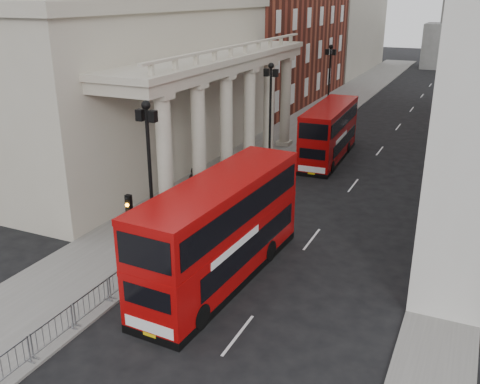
{
  "coord_description": "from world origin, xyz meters",
  "views": [
    {
      "loc": [
        13.76,
        -16.74,
        13.12
      ],
      "look_at": [
        1.89,
        9.16,
        2.52
      ],
      "focal_mm": 40.0,
      "sensor_mm": 36.0,
      "label": 1
    }
  ],
  "objects_px": {
    "lamp_post_south": "(150,172)",
    "traffic_light": "(130,221)",
    "pedestrian_a": "(196,188)",
    "pedestrian_b": "(194,181)",
    "pedestrian_c": "(251,148)",
    "bus_near": "(221,228)",
    "lamp_post_north": "(329,81)",
    "bus_far": "(329,131)",
    "lamp_post_mid": "(270,111)"
  },
  "relations": [
    {
      "from": "bus_near",
      "to": "pedestrian_c",
      "type": "distance_m",
      "value": 20.32
    },
    {
      "from": "pedestrian_a",
      "to": "pedestrian_c",
      "type": "height_order",
      "value": "pedestrian_a"
    },
    {
      "from": "lamp_post_south",
      "to": "pedestrian_a",
      "type": "bearing_deg",
      "value": 104.42
    },
    {
      "from": "lamp_post_south",
      "to": "pedestrian_a",
      "type": "relative_size",
      "value": 4.71
    },
    {
      "from": "traffic_light",
      "to": "bus_far",
      "type": "xyz_separation_m",
      "value": [
        2.97,
        23.69,
        -0.73
      ]
    },
    {
      "from": "lamp_post_south",
      "to": "pedestrian_c",
      "type": "relative_size",
      "value": 4.97
    },
    {
      "from": "lamp_post_mid",
      "to": "bus_near",
      "type": "relative_size",
      "value": 0.7
    },
    {
      "from": "bus_far",
      "to": "pedestrian_c",
      "type": "xyz_separation_m",
      "value": [
        -5.9,
        -2.65,
        -1.42
      ]
    },
    {
      "from": "bus_near",
      "to": "pedestrian_b",
      "type": "xyz_separation_m",
      "value": [
        -6.85,
        9.43,
        -1.59
      ]
    },
    {
      "from": "lamp_post_south",
      "to": "lamp_post_north",
      "type": "relative_size",
      "value": 1.0
    },
    {
      "from": "pedestrian_a",
      "to": "pedestrian_b",
      "type": "distance_m",
      "value": 1.38
    },
    {
      "from": "lamp_post_mid",
      "to": "pedestrian_b",
      "type": "bearing_deg",
      "value": -113.95
    },
    {
      "from": "pedestrian_c",
      "to": "lamp_post_south",
      "type": "bearing_deg",
      "value": -47.66
    },
    {
      "from": "lamp_post_mid",
      "to": "bus_near",
      "type": "distance_m",
      "value": 16.68
    },
    {
      "from": "lamp_post_mid",
      "to": "pedestrian_a",
      "type": "xyz_separation_m",
      "value": [
        -2.12,
        -7.75,
        -3.91
      ]
    },
    {
      "from": "lamp_post_mid",
      "to": "lamp_post_north",
      "type": "distance_m",
      "value": 16.0
    },
    {
      "from": "lamp_post_north",
      "to": "pedestrian_c",
      "type": "distance_m",
      "value": 13.85
    },
    {
      "from": "bus_far",
      "to": "pedestrian_b",
      "type": "distance_m",
      "value": 13.77
    },
    {
      "from": "traffic_light",
      "to": "bus_far",
      "type": "relative_size",
      "value": 0.4
    },
    {
      "from": "lamp_post_north",
      "to": "bus_near",
      "type": "distance_m",
      "value": 32.38
    },
    {
      "from": "lamp_post_mid",
      "to": "pedestrian_a",
      "type": "relative_size",
      "value": 4.71
    },
    {
      "from": "lamp_post_north",
      "to": "traffic_light",
      "type": "distance_m",
      "value": 34.07
    },
    {
      "from": "lamp_post_mid",
      "to": "pedestrian_c",
      "type": "bearing_deg",
      "value": 133.07
    },
    {
      "from": "lamp_post_south",
      "to": "traffic_light",
      "type": "bearing_deg",
      "value": -87.16
    },
    {
      "from": "pedestrian_a",
      "to": "pedestrian_c",
      "type": "xyz_separation_m",
      "value": [
        -0.71,
        10.78,
        -0.05
      ]
    },
    {
      "from": "lamp_post_north",
      "to": "traffic_light",
      "type": "xyz_separation_m",
      "value": [
        0.1,
        -34.02,
        -1.8
      ]
    },
    {
      "from": "bus_near",
      "to": "pedestrian_a",
      "type": "xyz_separation_m",
      "value": [
        -6.02,
        8.32,
        -1.65
      ]
    },
    {
      "from": "pedestrian_a",
      "to": "pedestrian_c",
      "type": "bearing_deg",
      "value": 104.76
    },
    {
      "from": "pedestrian_a",
      "to": "pedestrian_b",
      "type": "xyz_separation_m",
      "value": [
        -0.83,
        1.11,
        0.06
      ]
    },
    {
      "from": "traffic_light",
      "to": "pedestrian_c",
      "type": "distance_m",
      "value": 21.36
    },
    {
      "from": "lamp_post_south",
      "to": "traffic_light",
      "type": "height_order",
      "value": "lamp_post_south"
    },
    {
      "from": "lamp_post_mid",
      "to": "lamp_post_north",
      "type": "relative_size",
      "value": 1.0
    },
    {
      "from": "lamp_post_mid",
      "to": "pedestrian_c",
      "type": "relative_size",
      "value": 4.97
    },
    {
      "from": "bus_far",
      "to": "pedestrian_a",
      "type": "height_order",
      "value": "bus_far"
    },
    {
      "from": "bus_near",
      "to": "bus_far",
      "type": "xyz_separation_m",
      "value": [
        -0.83,
        21.74,
        -0.28
      ]
    },
    {
      "from": "lamp_post_mid",
      "to": "pedestrian_b",
      "type": "height_order",
      "value": "lamp_post_mid"
    },
    {
      "from": "bus_near",
      "to": "pedestrian_c",
      "type": "xyz_separation_m",
      "value": [
        -6.73,
        19.09,
        -1.7
      ]
    },
    {
      "from": "lamp_post_mid",
      "to": "pedestrian_c",
      "type": "distance_m",
      "value": 5.73
    },
    {
      "from": "bus_near",
      "to": "bus_far",
      "type": "relative_size",
      "value": 1.12
    },
    {
      "from": "lamp_post_mid",
      "to": "bus_far",
      "type": "height_order",
      "value": "lamp_post_mid"
    },
    {
      "from": "lamp_post_mid",
      "to": "pedestrian_b",
      "type": "relative_size",
      "value": 4.39
    },
    {
      "from": "lamp_post_mid",
      "to": "pedestrian_a",
      "type": "height_order",
      "value": "lamp_post_mid"
    },
    {
      "from": "traffic_light",
      "to": "pedestrian_c",
      "type": "relative_size",
      "value": 2.57
    },
    {
      "from": "lamp_post_south",
      "to": "pedestrian_a",
      "type": "height_order",
      "value": "lamp_post_south"
    },
    {
      "from": "bus_far",
      "to": "pedestrian_b",
      "type": "height_order",
      "value": "bus_far"
    },
    {
      "from": "pedestrian_a",
      "to": "pedestrian_b",
      "type": "bearing_deg",
      "value": 137.71
    },
    {
      "from": "lamp_post_south",
      "to": "bus_near",
      "type": "relative_size",
      "value": 0.7
    },
    {
      "from": "lamp_post_north",
      "to": "pedestrian_b",
      "type": "bearing_deg",
      "value": -97.42
    },
    {
      "from": "pedestrian_c",
      "to": "pedestrian_a",
      "type": "bearing_deg",
      "value": -52.35
    },
    {
      "from": "pedestrian_b",
      "to": "pedestrian_a",
      "type": "bearing_deg",
      "value": 128.04
    }
  ]
}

